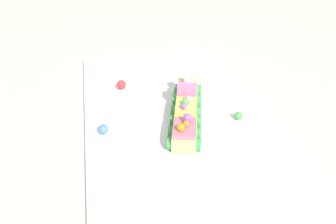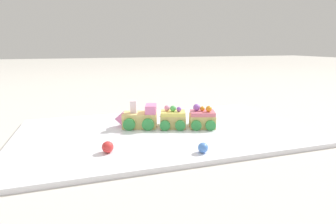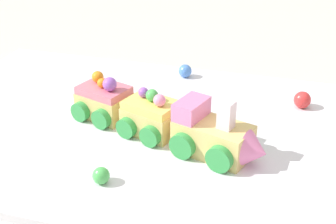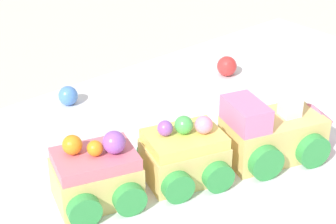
% 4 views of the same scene
% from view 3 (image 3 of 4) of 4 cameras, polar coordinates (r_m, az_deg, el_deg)
% --- Properties ---
extents(ground_plane, '(10.00, 10.00, 0.00)m').
position_cam_3_polar(ground_plane, '(0.69, 1.02, -3.01)').
color(ground_plane, beige).
extents(display_board, '(0.83, 0.47, 0.01)m').
position_cam_3_polar(display_board, '(0.69, 1.03, -2.58)').
color(display_board, white).
rests_on(display_board, ground_plane).
extents(cake_train_locomotive, '(0.14, 0.10, 0.08)m').
position_cam_3_polar(cake_train_locomotive, '(0.62, 6.10, -3.08)').
color(cake_train_locomotive, '#E5C675').
rests_on(cake_train_locomotive, display_board).
extents(cake_car_lemon, '(0.09, 0.09, 0.07)m').
position_cam_3_polar(cake_car_lemon, '(0.67, -2.01, -0.59)').
color(cake_car_lemon, '#E5C675').
rests_on(cake_car_lemon, display_board).
extents(cake_car_strawberry, '(0.09, 0.09, 0.07)m').
position_cam_3_polar(cake_car_strawberry, '(0.72, -7.73, 1.33)').
color(cake_car_strawberry, '#E5C675').
rests_on(cake_car_strawberry, display_board).
extents(gumball_red, '(0.03, 0.03, 0.03)m').
position_cam_3_polar(gumball_red, '(0.77, 16.05, 1.44)').
color(gumball_red, red).
rests_on(gumball_red, display_board).
extents(gumball_green, '(0.02, 0.02, 0.02)m').
position_cam_3_polar(gumball_green, '(0.58, -8.16, -7.68)').
color(gumball_green, '#4CBC56').
rests_on(gumball_green, display_board).
extents(gumball_blue, '(0.02, 0.02, 0.02)m').
position_cam_3_polar(gumball_blue, '(0.85, 2.11, 5.03)').
color(gumball_blue, '#4C84E0').
rests_on(gumball_blue, display_board).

